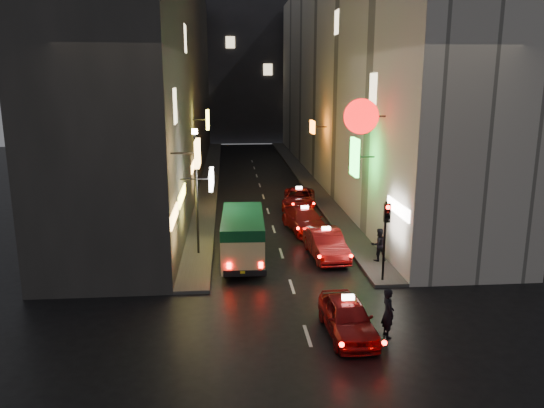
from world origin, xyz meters
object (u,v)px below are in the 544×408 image
object	(u,v)px
taxi_near	(347,314)
traffic_light	(386,224)
pedestrian_crossing	(388,310)
minibus	(243,233)
lamp_post	(196,183)

from	to	relation	value
taxi_near	traffic_light	distance (m)	5.53
taxi_near	pedestrian_crossing	size ratio (longest dim) A/B	2.41
taxi_near	traffic_light	world-z (taller)	traffic_light
minibus	traffic_light	bearing A→B (deg)	-28.69
pedestrian_crossing	lamp_post	distance (m)	11.90
minibus	pedestrian_crossing	distance (m)	9.33
minibus	pedestrian_crossing	size ratio (longest dim) A/B	2.82
taxi_near	minibus	bearing A→B (deg)	113.54
pedestrian_crossing	lamp_post	bearing A→B (deg)	31.36
pedestrian_crossing	traffic_light	world-z (taller)	traffic_light
taxi_near	pedestrian_crossing	world-z (taller)	pedestrian_crossing
lamp_post	traffic_light	bearing A→B (deg)	-28.91
taxi_near	pedestrian_crossing	xyz separation A→B (m)	(1.35, -0.28, 0.24)
lamp_post	minibus	bearing A→B (deg)	-29.50
traffic_light	lamp_post	world-z (taller)	lamp_post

